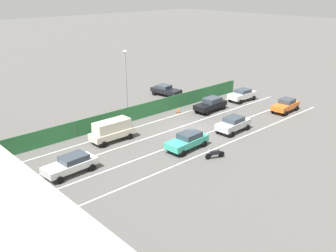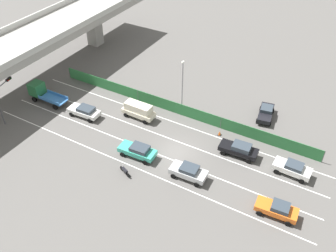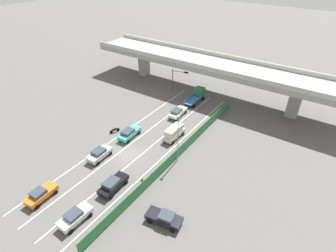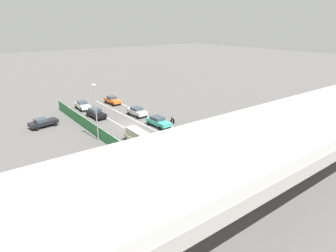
{
  "view_description": "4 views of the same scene",
  "coord_description": "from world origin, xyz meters",
  "px_view_note": "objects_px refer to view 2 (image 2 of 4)",
  "views": [
    {
      "loc": [
        -26.89,
        28.22,
        15.2
      ],
      "look_at": [
        -1.79,
        5.1,
        2.36
      ],
      "focal_mm": 40.74,
      "sensor_mm": 36.0,
      "label": 1
    },
    {
      "loc": [
        -29.35,
        -15.45,
        30.68
      ],
      "look_at": [
        2.72,
        2.86,
        0.99
      ],
      "focal_mm": 38.78,
      "sensor_mm": 36.0,
      "label": 2
    },
    {
      "loc": [
        24.46,
        -24.56,
        27.99
      ],
      "look_at": [
        1.5,
        9.04,
        1.2
      ],
      "focal_mm": 29.02,
      "sensor_mm": 36.0,
      "label": 3
    },
    {
      "loc": [
        22.18,
        40.02,
        16.05
      ],
      "look_at": [
        -2.21,
        7.58,
        1.39
      ],
      "focal_mm": 30.42,
      "sensor_mm": 36.0,
      "label": 4
    }
  ],
  "objects_px": {
    "car_taxi_orange": "(277,209)",
    "traffic_light": "(3,95)",
    "flatbed_truck_blue": "(42,92)",
    "traffic_cone": "(220,133)",
    "street_lamp": "(182,83)",
    "car_hatchback_white": "(84,111)",
    "car_sedan_black": "(239,149)",
    "parked_sedan_dark": "(266,112)",
    "car_sedan_white": "(293,168)",
    "car_sedan_silver": "(189,172)",
    "motorcycle": "(125,171)",
    "car_taxi_teal": "(138,150)",
    "car_van_cream": "(138,110)"
  },
  "relations": [
    {
      "from": "car_taxi_orange",
      "to": "traffic_light",
      "type": "distance_m",
      "value": 36.96
    },
    {
      "from": "flatbed_truck_blue",
      "to": "traffic_cone",
      "type": "height_order",
      "value": "flatbed_truck_blue"
    },
    {
      "from": "flatbed_truck_blue",
      "to": "street_lamp",
      "type": "distance_m",
      "value": 20.91
    },
    {
      "from": "flatbed_truck_blue",
      "to": "traffic_light",
      "type": "relative_size",
      "value": 1.08
    },
    {
      "from": "car_taxi_orange",
      "to": "car_hatchback_white",
      "type": "xyz_separation_m",
      "value": [
        3.37,
        28.12,
        -0.01
      ]
    },
    {
      "from": "car_sedan_black",
      "to": "flatbed_truck_blue",
      "type": "xyz_separation_m",
      "value": [
        -3.19,
        29.36,
        0.43
      ]
    },
    {
      "from": "parked_sedan_dark",
      "to": "traffic_light",
      "type": "bearing_deg",
      "value": 120.08
    },
    {
      "from": "car_hatchback_white",
      "to": "car_sedan_white",
      "type": "xyz_separation_m",
      "value": [
        3.2,
        -27.94,
        0.02
      ]
    },
    {
      "from": "traffic_light",
      "to": "traffic_cone",
      "type": "distance_m",
      "value": 29.05
    },
    {
      "from": "car_sedan_black",
      "to": "car_sedan_white",
      "type": "distance_m",
      "value": 6.48
    },
    {
      "from": "car_sedan_silver",
      "to": "traffic_cone",
      "type": "xyz_separation_m",
      "value": [
        8.72,
        -0.12,
        -0.61
      ]
    },
    {
      "from": "car_sedan_black",
      "to": "traffic_light",
      "type": "xyz_separation_m",
      "value": [
        -8.75,
        30.12,
        3.0
      ]
    },
    {
      "from": "car_hatchback_white",
      "to": "motorcycle",
      "type": "distance_m",
      "value": 12.88
    },
    {
      "from": "car_taxi_teal",
      "to": "motorcycle",
      "type": "bearing_deg",
      "value": -174.54
    },
    {
      "from": "car_hatchback_white",
      "to": "motorcycle",
      "type": "height_order",
      "value": "car_hatchback_white"
    },
    {
      "from": "flatbed_truck_blue",
      "to": "traffic_cone",
      "type": "bearing_deg",
      "value": -78.0
    },
    {
      "from": "car_taxi_orange",
      "to": "parked_sedan_dark",
      "type": "relative_size",
      "value": 0.94
    },
    {
      "from": "car_taxi_teal",
      "to": "street_lamp",
      "type": "height_order",
      "value": "street_lamp"
    },
    {
      "from": "car_hatchback_white",
      "to": "car_van_cream",
      "type": "relative_size",
      "value": 1.0
    },
    {
      "from": "car_hatchback_white",
      "to": "car_taxi_teal",
      "type": "distance_m",
      "value": 11.32
    },
    {
      "from": "traffic_light",
      "to": "flatbed_truck_blue",
      "type": "bearing_deg",
      "value": -7.77
    },
    {
      "from": "parked_sedan_dark",
      "to": "street_lamp",
      "type": "bearing_deg",
      "value": 115.07
    },
    {
      "from": "car_hatchback_white",
      "to": "traffic_cone",
      "type": "xyz_separation_m",
      "value": [
        5.53,
        -17.96,
        -0.57
      ]
    },
    {
      "from": "car_sedan_silver",
      "to": "motorcycle",
      "type": "relative_size",
      "value": 2.35
    },
    {
      "from": "car_taxi_orange",
      "to": "car_taxi_teal",
      "type": "height_order",
      "value": "car_taxi_teal"
    },
    {
      "from": "car_taxi_orange",
      "to": "motorcycle",
      "type": "height_order",
      "value": "car_taxi_orange"
    },
    {
      "from": "motorcycle",
      "to": "traffic_cone",
      "type": "relative_size",
      "value": 2.76
    },
    {
      "from": "car_sedan_black",
      "to": "street_lamp",
      "type": "bearing_deg",
      "value": 68.17
    },
    {
      "from": "car_taxi_orange",
      "to": "traffic_light",
      "type": "height_order",
      "value": "traffic_light"
    },
    {
      "from": "car_taxi_orange",
      "to": "car_taxi_teal",
      "type": "relative_size",
      "value": 0.92
    },
    {
      "from": "car_sedan_silver",
      "to": "flatbed_truck_blue",
      "type": "relative_size",
      "value": 0.73
    },
    {
      "from": "street_lamp",
      "to": "car_sedan_silver",
      "type": "bearing_deg",
      "value": -148.31
    },
    {
      "from": "street_lamp",
      "to": "traffic_cone",
      "type": "bearing_deg",
      "value": -104.75
    },
    {
      "from": "parked_sedan_dark",
      "to": "street_lamp",
      "type": "distance_m",
      "value": 12.33
    },
    {
      "from": "car_taxi_orange",
      "to": "traffic_cone",
      "type": "xyz_separation_m",
      "value": [
        8.9,
        10.16,
        -0.58
      ]
    },
    {
      "from": "parked_sedan_dark",
      "to": "car_van_cream",
      "type": "bearing_deg",
      "value": 119.58
    },
    {
      "from": "motorcycle",
      "to": "car_sedan_silver",
      "type": "bearing_deg",
      "value": -64.57
    },
    {
      "from": "car_sedan_black",
      "to": "parked_sedan_dark",
      "type": "height_order",
      "value": "car_sedan_black"
    },
    {
      "from": "car_sedan_silver",
      "to": "motorcycle",
      "type": "xyz_separation_m",
      "value": [
        -3.15,
        6.63,
        -0.46
      ]
    },
    {
      "from": "car_sedan_silver",
      "to": "traffic_light",
      "type": "xyz_separation_m",
      "value": [
        -2.34,
        26.49,
        3.0
      ]
    },
    {
      "from": "car_taxi_teal",
      "to": "flatbed_truck_blue",
      "type": "distance_m",
      "value": 19.05
    },
    {
      "from": "car_taxi_orange",
      "to": "car_sedan_black",
      "type": "height_order",
      "value": "car_sedan_black"
    },
    {
      "from": "car_sedan_white",
      "to": "car_taxi_orange",
      "type": "bearing_deg",
      "value": -178.47
    },
    {
      "from": "car_taxi_teal",
      "to": "car_sedan_white",
      "type": "height_order",
      "value": "car_taxi_teal"
    },
    {
      "from": "motorcycle",
      "to": "street_lamp",
      "type": "height_order",
      "value": "street_lamp"
    },
    {
      "from": "car_sedan_white",
      "to": "parked_sedan_dark",
      "type": "height_order",
      "value": "car_sedan_white"
    },
    {
      "from": "car_taxi_orange",
      "to": "car_sedan_silver",
      "type": "bearing_deg",
      "value": 88.99
    },
    {
      "from": "motorcycle",
      "to": "street_lamp",
      "type": "relative_size",
      "value": 0.22
    },
    {
      "from": "car_hatchback_white",
      "to": "car_taxi_teal",
      "type": "height_order",
      "value": "car_taxi_teal"
    },
    {
      "from": "car_hatchback_white",
      "to": "car_sedan_black",
      "type": "relative_size",
      "value": 0.98
    }
  ]
}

